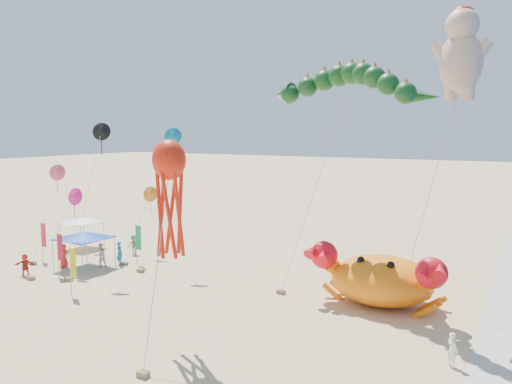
% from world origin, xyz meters
% --- Properties ---
extents(ground, '(320.00, 320.00, 0.00)m').
position_xyz_m(ground, '(0.00, 0.00, 0.00)').
color(ground, '#D1B784').
rests_on(ground, ground).
extents(foam_strip, '(320.00, 320.00, 0.00)m').
position_xyz_m(foam_strip, '(12.00, 0.00, 0.01)').
color(foam_strip, silver).
rests_on(foam_strip, ground).
extents(crab_inflatable, '(8.24, 5.76, 3.61)m').
position_xyz_m(crab_inflatable, '(5.52, 3.80, 1.59)').
color(crab_inflatable, orange).
rests_on(crab_inflatable, ground).
extents(dragon_kite, '(11.60, 5.78, 14.02)m').
position_xyz_m(dragon_kite, '(2.60, 4.49, 12.75)').
color(dragon_kite, '#103D14').
rests_on(dragon_kite, ground).
extents(cherub_kite, '(3.99, 3.50, 17.38)m').
position_xyz_m(cherub_kite, '(8.96, 6.71, 14.87)').
color(cherub_kite, '#F4B795').
rests_on(cherub_kite, ground).
extents(octopus_kite, '(2.45, 4.57, 9.89)m').
position_xyz_m(octopus_kite, '(-2.10, -6.26, 7.49)').
color(octopus_kite, red).
rests_on(octopus_kite, ground).
extents(canopy_blue, '(3.72, 3.72, 2.71)m').
position_xyz_m(canopy_blue, '(-16.33, 0.91, 2.44)').
color(canopy_blue, gray).
rests_on(canopy_blue, ground).
extents(canopy_white, '(3.14, 3.14, 2.71)m').
position_xyz_m(canopy_white, '(-21.65, 5.41, 2.44)').
color(canopy_white, gray).
rests_on(canopy_white, ground).
extents(feather_flags, '(9.43, 7.68, 3.20)m').
position_xyz_m(feather_flags, '(-15.38, -0.39, 2.01)').
color(feather_flags, gray).
rests_on(feather_flags, ground).
extents(beachgoers, '(29.78, 9.63, 1.83)m').
position_xyz_m(beachgoers, '(-14.68, 1.13, 0.85)').
color(beachgoers, '#1F6FB4').
rests_on(beachgoers, ground).
extents(small_kites, '(10.56, 10.01, 10.92)m').
position_xyz_m(small_kites, '(-15.09, 2.51, 6.79)').
color(small_kites, '#F51B7F').
rests_on(small_kites, ground).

